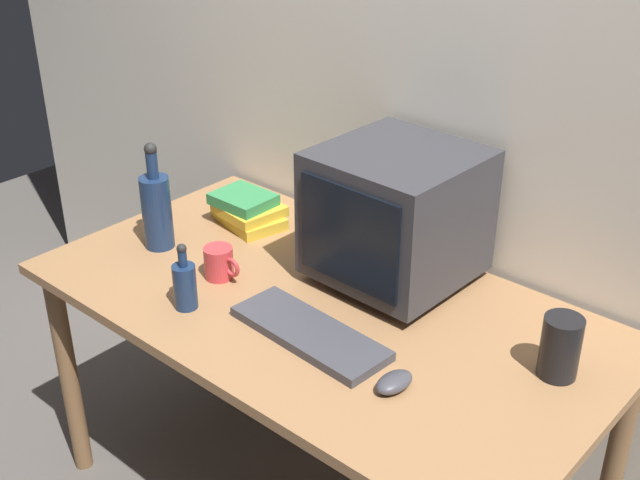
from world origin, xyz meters
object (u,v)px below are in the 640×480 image
metal_canister (560,347)px  computer_mouse (394,382)px  mug (219,263)px  bottle_tall (157,209)px  keyboard (310,333)px  book_stack (248,210)px  bottle_short (185,284)px  crt_monitor (396,215)px

metal_canister → computer_mouse: bearing=-130.8°
mug → bottle_tall: bearing=178.4°
keyboard → book_stack: bearing=153.0°
computer_mouse → bottle_short: (-0.60, -0.08, 0.05)m
bottle_tall → book_stack: 0.30m
bottle_tall → mug: (0.27, -0.01, -0.08)m
crt_monitor → keyboard: 0.40m
computer_mouse → crt_monitor: bearing=132.3°
computer_mouse → metal_canister: (0.24, 0.28, 0.06)m
computer_mouse → bottle_tall: 0.93m
bottle_tall → metal_canister: bearing=9.8°
crt_monitor → mug: 0.50m
keyboard → bottle_tall: size_ratio=1.30×
mug → keyboard: bearing=-7.8°
mug → crt_monitor: bearing=40.4°
keyboard → book_stack: size_ratio=1.68×
computer_mouse → book_stack: bearing=162.1°
bottle_short → book_stack: (-0.22, 0.44, -0.02)m
crt_monitor → mug: (-0.36, -0.31, -0.15)m
crt_monitor → keyboard: crt_monitor is taller
crt_monitor → book_stack: size_ratio=1.59×
bottle_tall → book_stack: size_ratio=1.29×
keyboard → metal_canister: 0.58m
metal_canister → book_stack: bearing=176.2°
bottle_tall → bottle_short: (0.31, -0.17, -0.05)m
bottle_short → metal_canister: 0.92m
computer_mouse → book_stack: (-0.83, 0.35, 0.03)m
metal_canister → keyboard: bearing=-153.4°
metal_canister → bottle_short: bearing=-156.6°
metal_canister → crt_monitor: bearing=169.5°
bottle_short → mug: bearing=106.2°
book_stack → mug: size_ratio=2.08×
book_stack → metal_canister: 1.07m
crt_monitor → bottle_tall: 0.70m
book_stack → mug: 0.33m
crt_monitor → bottle_short: (-0.31, -0.47, -0.12)m
crt_monitor → book_stack: 0.56m
bottle_tall → book_stack: bearing=71.7°
bottle_short → metal_canister: (0.85, 0.37, 0.01)m
crt_monitor → computer_mouse: bearing=-53.1°
keyboard → metal_canister: metal_canister is taller
crt_monitor → computer_mouse: 0.51m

